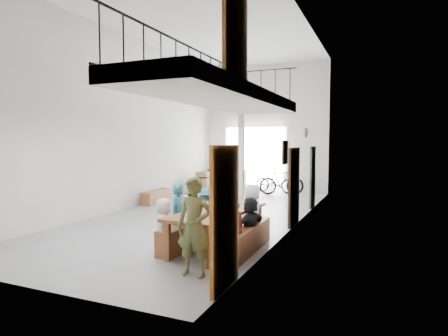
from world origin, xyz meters
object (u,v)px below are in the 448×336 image
at_px(side_bench, 157,196).
at_px(host_standing, 194,227).
at_px(oak_barrel, 202,183).
at_px(serving_counter, 227,179).
at_px(bicycle_near, 275,181).
at_px(tasting_table, 218,214).
at_px(bench_inner, 193,233).

height_order(side_bench, host_standing, host_standing).
relative_size(oak_barrel, serving_counter, 0.52).
relative_size(side_bench, bicycle_near, 0.87).
height_order(serving_counter, host_standing, host_standing).
height_order(oak_barrel, host_standing, host_standing).
xyz_separation_m(tasting_table, bicycle_near, (-1.13, 8.52, -0.23)).
bearing_deg(serving_counter, oak_barrel, -113.51).
xyz_separation_m(bench_inner, bicycle_near, (-0.54, 8.46, 0.23)).
height_order(host_standing, bicycle_near, host_standing).
xyz_separation_m(oak_barrel, host_standing, (4.14, -8.69, 0.34)).
relative_size(tasting_table, oak_barrel, 2.90).
bearing_deg(tasting_table, oak_barrel, 123.41).
height_order(bench_inner, serving_counter, serving_counter).
relative_size(tasting_table, serving_counter, 1.52).
distance_m(side_bench, serving_counter, 4.45).
bearing_deg(serving_counter, host_standing, -77.03).
xyz_separation_m(oak_barrel, bicycle_near, (2.75, 1.35, 0.03)).
relative_size(bench_inner, host_standing, 1.35).
relative_size(tasting_table, host_standing, 1.64).
distance_m(oak_barrel, serving_counter, 1.63).
xyz_separation_m(side_bench, bicycle_near, (3.16, 4.14, 0.26)).
bearing_deg(host_standing, tasting_table, 95.29).
bearing_deg(side_bench, bicycle_near, 52.64).
bearing_deg(oak_barrel, tasting_table, -61.59).
xyz_separation_m(serving_counter, bicycle_near, (2.28, -0.22, 0.02)).
bearing_deg(host_standing, bicycle_near, 93.54).
xyz_separation_m(host_standing, bicycle_near, (-1.39, 10.04, -0.32)).
bearing_deg(host_standing, side_bench, 123.29).
distance_m(side_bench, oak_barrel, 2.83).
bearing_deg(side_bench, bench_inner, -49.44).
bearing_deg(bicycle_near, bench_inner, -163.60).
distance_m(side_bench, host_standing, 7.47).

